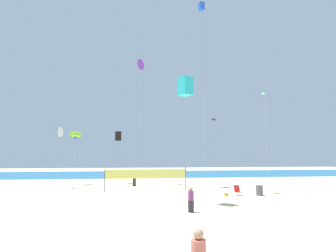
{
  "coord_description": "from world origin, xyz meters",
  "views": [
    {
      "loc": [
        -2.35,
        -17.05,
        3.61
      ],
      "look_at": [
        1.07,
        11.73,
        6.95
      ],
      "focal_mm": 27.46,
      "sensor_mm": 36.0,
      "label": 1
    }
  ],
  "objects": [
    {
      "name": "kite_violet_delta",
      "position": [
        -2.14,
        17.71,
        16.15
      ],
      "size": [
        1.17,
        1.36,
        16.96
      ],
      "color": "silver",
      "rests_on": "ground"
    },
    {
      "name": "kite_lime_tube",
      "position": [
        -10.35,
        17.18,
        6.28
      ],
      "size": [
        1.28,
        1.54,
        6.67
      ],
      "color": "silver",
      "rests_on": "ground"
    },
    {
      "name": "kite_white_delta",
      "position": [
        -11.35,
        13.69,
        6.3
      ],
      "size": [
        0.61,
        1.2,
        6.88
      ],
      "color": "silver",
      "rests_on": "ground"
    },
    {
      "name": "kite_black_box",
      "position": [
        -4.99,
        18.39,
        6.23
      ],
      "size": [
        0.9,
        0.9,
        6.86
      ],
      "color": "silver",
      "rests_on": "ground"
    },
    {
      "name": "kite_pink_box",
      "position": [
        3.92,
        13.59,
        12.43
      ],
      "size": [
        1.14,
        1.14,
        13.1
      ],
      "color": "silver",
      "rests_on": "ground"
    },
    {
      "name": "kite_black_diamond",
      "position": [
        8.68,
        19.04,
        8.78
      ],
      "size": [
        0.62,
        0.61,
        9.12
      ],
      "color": "silver",
      "rests_on": "ground"
    },
    {
      "name": "beach_handbag",
      "position": [
        5.57,
        5.61,
        0.14
      ],
      "size": [
        0.36,
        0.18,
        0.29
      ],
      "primitive_type": "cube",
      "color": "gold",
      "rests_on": "ground"
    },
    {
      "name": "ocean_band",
      "position": [
        0.0,
        34.42,
        0.0
      ],
      "size": [
        120.0,
        20.0,
        0.01
      ],
      "primitive_type": "cube",
      "color": "#1E6B99",
      "rests_on": "ground"
    },
    {
      "name": "beachgoer_plum_shirt",
      "position": [
        1.11,
        -0.4,
        0.86
      ],
      "size": [
        0.37,
        0.37,
        1.61
      ],
      "rotation": [
        0.0,
        0.0,
        0.83
      ],
      "color": "#2D2D33",
      "rests_on": "ground"
    },
    {
      "name": "kite_green_diamond",
      "position": [
        10.33,
        7.08,
        9.55
      ],
      "size": [
        0.55,
        0.55,
        10.04
      ],
      "color": "silver",
      "rests_on": "ground"
    },
    {
      "name": "ground_plane",
      "position": [
        0.0,
        0.0,
        0.0
      ],
      "size": [
        120.0,
        120.0,
        0.0
      ],
      "primitive_type": "plane",
      "color": "beige"
    },
    {
      "name": "kite_blue_box",
      "position": [
        4.78,
        10.14,
        20.61
      ],
      "size": [
        0.67,
        0.67,
        21.17
      ],
      "color": "silver",
      "rests_on": "ground"
    },
    {
      "name": "kite_cyan_box",
      "position": [
        1.49,
        3.18,
        9.25
      ],
      "size": [
        1.27,
        1.27,
        10.01
      ],
      "color": "silver",
      "rests_on": "ground"
    },
    {
      "name": "trash_barrel",
      "position": [
        8.73,
        5.65,
        0.45
      ],
      "size": [
        0.62,
        0.62,
        0.91
      ],
      "primitive_type": "cylinder",
      "color": "#595960",
      "rests_on": "ground"
    },
    {
      "name": "volleyball_net",
      "position": [
        -1.39,
        9.9,
        1.64
      ],
      "size": [
        8.41,
        0.73,
        2.4
      ],
      "color": "#4C4C51",
      "rests_on": "ground"
    },
    {
      "name": "folding_beach_chair",
      "position": [
        6.77,
        5.98,
        0.47
      ],
      "size": [
        0.52,
        0.65,
        0.89
      ],
      "rotation": [
        0.0,
        0.0,
        0.44
      ],
      "color": "red",
      "rests_on": "ground"
    },
    {
      "name": "beachgoer_maroon_shirt",
      "position": [
        -2.66,
        14.2,
        0.96
      ],
      "size": [
        0.41,
        0.41,
        1.8
      ],
      "rotation": [
        0.0,
        0.0,
        2.05
      ],
      "color": "#2D2D33",
      "rests_on": "ground"
    }
  ]
}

